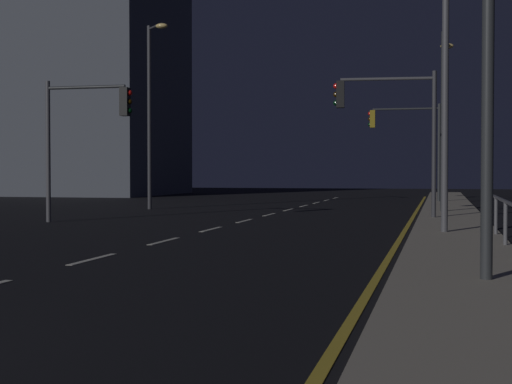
{
  "coord_description": "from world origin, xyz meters",
  "views": [
    {
      "loc": [
        6.7,
        -4.79,
        1.75
      ],
      "look_at": [
        0.72,
        19.74,
        1.06
      ],
      "focal_mm": 53.12,
      "sensor_mm": 36.0,
      "label": 1
    }
  ],
  "objects_px": {
    "street_lamp_median": "(444,103)",
    "street_lamp_far_end": "(151,101)",
    "building_distant": "(70,35)",
    "street_lamp_across_street": "(446,51)",
    "traffic_light_mid_left": "(408,133)",
    "traffic_light_mid_right": "(389,115)",
    "traffic_light_near_left": "(85,123)"
  },
  "relations": [
    {
      "from": "traffic_light_mid_left",
      "to": "traffic_light_mid_right",
      "type": "xyz_separation_m",
      "value": [
        -0.03,
        -14.94,
        -0.11
      ]
    },
    {
      "from": "traffic_light_mid_left",
      "to": "traffic_light_mid_right",
      "type": "bearing_deg",
      "value": -90.1
    },
    {
      "from": "street_lamp_far_end",
      "to": "building_distant",
      "type": "distance_m",
      "value": 26.04
    },
    {
      "from": "traffic_light_mid_left",
      "to": "building_distant",
      "type": "distance_m",
      "value": 29.31
    },
    {
      "from": "traffic_light_mid_right",
      "to": "street_lamp_across_street",
      "type": "xyz_separation_m",
      "value": [
        1.88,
        -6.63,
        1.16
      ]
    },
    {
      "from": "traffic_light_mid_left",
      "to": "traffic_light_near_left",
      "type": "height_order",
      "value": "traffic_light_mid_left"
    },
    {
      "from": "street_lamp_across_street",
      "to": "street_lamp_median",
      "type": "distance_m",
      "value": 11.46
    },
    {
      "from": "street_lamp_median",
      "to": "building_distant",
      "type": "distance_m",
      "value": 35.68
    },
    {
      "from": "street_lamp_across_street",
      "to": "street_lamp_far_end",
      "type": "height_order",
      "value": "street_lamp_far_end"
    },
    {
      "from": "street_lamp_across_street",
      "to": "street_lamp_median",
      "type": "relative_size",
      "value": 1.11
    },
    {
      "from": "traffic_light_mid_right",
      "to": "building_distant",
      "type": "bearing_deg",
      "value": 134.89
    },
    {
      "from": "street_lamp_far_end",
      "to": "street_lamp_across_street",
      "type": "bearing_deg",
      "value": -43.18
    },
    {
      "from": "street_lamp_across_street",
      "to": "street_lamp_median",
      "type": "height_order",
      "value": "street_lamp_across_street"
    },
    {
      "from": "traffic_light_mid_right",
      "to": "building_distant",
      "type": "height_order",
      "value": "building_distant"
    },
    {
      "from": "traffic_light_near_left",
      "to": "traffic_light_mid_right",
      "type": "bearing_deg",
      "value": 19.0
    },
    {
      "from": "street_lamp_median",
      "to": "street_lamp_far_end",
      "type": "distance_m",
      "value": 13.11
    },
    {
      "from": "traffic_light_near_left",
      "to": "street_lamp_far_end",
      "type": "relative_size",
      "value": 0.57
    },
    {
      "from": "traffic_light_mid_left",
      "to": "street_lamp_median",
      "type": "height_order",
      "value": "street_lamp_median"
    },
    {
      "from": "street_lamp_across_street",
      "to": "street_lamp_far_end",
      "type": "relative_size",
      "value": 0.95
    },
    {
      "from": "street_lamp_far_end",
      "to": "building_distant",
      "type": "relative_size",
      "value": 0.35
    },
    {
      "from": "street_lamp_far_end",
      "to": "traffic_light_mid_left",
      "type": "bearing_deg",
      "value": 39.66
    },
    {
      "from": "street_lamp_across_street",
      "to": "traffic_light_mid_left",
      "type": "bearing_deg",
      "value": 94.92
    },
    {
      "from": "traffic_light_near_left",
      "to": "street_lamp_median",
      "type": "distance_m",
      "value": 14.54
    },
    {
      "from": "traffic_light_mid_left",
      "to": "street_lamp_median",
      "type": "bearing_deg",
      "value": -79.58
    },
    {
      "from": "traffic_light_mid_right",
      "to": "street_lamp_median",
      "type": "xyz_separation_m",
      "value": [
        1.89,
        4.82,
        0.8
      ]
    },
    {
      "from": "building_distant",
      "to": "street_lamp_far_end",
      "type": "bearing_deg",
      "value": -54.2
    },
    {
      "from": "street_lamp_median",
      "to": "building_distant",
      "type": "xyz_separation_m",
      "value": [
        -27.72,
        21.11,
        7.65
      ]
    },
    {
      "from": "traffic_light_mid_right",
      "to": "street_lamp_across_street",
      "type": "relative_size",
      "value": 0.64
    },
    {
      "from": "traffic_light_mid_left",
      "to": "street_lamp_far_end",
      "type": "height_order",
      "value": "street_lamp_far_end"
    },
    {
      "from": "street_lamp_across_street",
      "to": "street_lamp_far_end",
      "type": "bearing_deg",
      "value": 136.82
    },
    {
      "from": "street_lamp_median",
      "to": "street_lamp_far_end",
      "type": "relative_size",
      "value": 0.86
    },
    {
      "from": "street_lamp_across_street",
      "to": "traffic_light_mid_right",
      "type": "bearing_deg",
      "value": 105.84
    }
  ]
}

